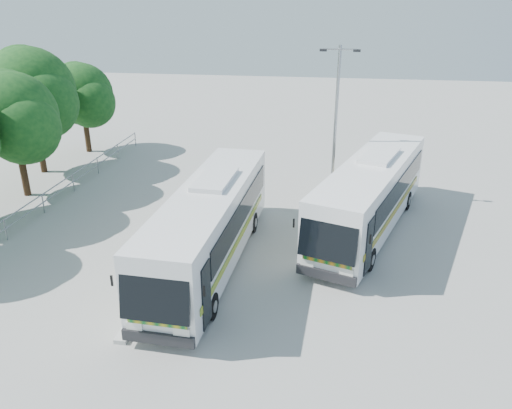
% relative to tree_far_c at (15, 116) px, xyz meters
% --- Properties ---
extents(ground, '(100.00, 100.00, 0.00)m').
position_rel_tree_far_c_xyz_m(ground, '(12.12, -5.10, -4.26)').
color(ground, gray).
rests_on(ground, ground).
extents(kerb_divider, '(0.40, 16.00, 0.15)m').
position_rel_tree_far_c_xyz_m(kerb_divider, '(9.82, -3.10, -4.18)').
color(kerb_divider, '#B2B2AD').
rests_on(kerb_divider, ground).
extents(railing, '(0.06, 22.00, 1.00)m').
position_rel_tree_far_c_xyz_m(railing, '(2.12, -1.10, -3.52)').
color(railing, gray).
rests_on(railing, ground).
extents(tree_far_c, '(4.97, 4.69, 6.49)m').
position_rel_tree_far_c_xyz_m(tree_far_c, '(0.00, 0.00, 0.00)').
color(tree_far_c, '#382314').
rests_on(tree_far_c, ground).
extents(tree_far_d, '(5.62, 5.30, 7.33)m').
position_rel_tree_far_c_xyz_m(tree_far_d, '(-1.19, 3.70, 0.56)').
color(tree_far_d, '#382314').
rests_on(tree_far_d, ground).
extents(tree_far_e, '(4.54, 4.28, 5.92)m').
position_rel_tree_far_c_xyz_m(tree_far_e, '(-0.51, 8.20, -0.37)').
color(tree_far_e, '#382314').
rests_on(tree_far_e, ground).
extents(coach_main, '(2.82, 11.34, 3.12)m').
position_rel_tree_far_c_xyz_m(coach_main, '(11.38, -5.72, -2.55)').
color(coach_main, silver).
rests_on(coach_main, ground).
extents(coach_adjacent, '(5.74, 11.50, 3.16)m').
position_rel_tree_far_c_xyz_m(coach_adjacent, '(17.71, -1.55, -2.53)').
color(coach_adjacent, white).
rests_on(coach_adjacent, ground).
extents(lamppost, '(1.89, 0.21, 7.75)m').
position_rel_tree_far_c_xyz_m(lamppost, '(15.99, 1.80, 0.02)').
color(lamppost, '#94989C').
rests_on(lamppost, ground).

